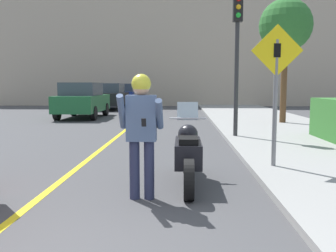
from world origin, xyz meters
name	(u,v)px	position (x,y,z in m)	size (l,w,h in m)	color
road_center_line	(100,150)	(-0.60, 6.00, 0.00)	(0.12, 36.00, 0.01)	yellow
building_backdrop	(164,53)	(0.00, 26.00, 4.02)	(28.00, 1.20, 8.03)	#B2A38E
motorcycle	(188,154)	(1.47, 2.98, 0.49)	(0.62, 2.21, 1.27)	black
person_biker	(141,123)	(0.83, 2.18, 1.04)	(0.59, 0.47, 1.71)	#282D4C
crossing_sign	(276,82)	(3.03, 3.92, 1.61)	(0.91, 0.08, 2.51)	slate
traffic_light	(237,39)	(2.91, 7.95, 2.85)	(0.26, 0.30, 3.97)	#2D2D30
street_tree	(286,26)	(5.32, 11.98, 3.79)	(2.02, 2.02, 4.74)	brown
parked_car_green	(82,100)	(-3.39, 14.92, 0.86)	(1.88, 4.20, 1.68)	black
parked_car_black	(110,96)	(-3.26, 21.10, 0.86)	(1.88, 4.20, 1.68)	black
parked_car_blue	(125,94)	(-3.16, 26.57, 0.86)	(1.88, 4.20, 1.68)	black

